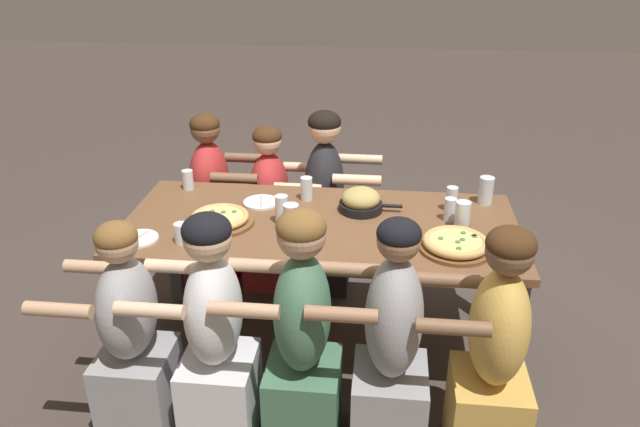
{
  "coord_description": "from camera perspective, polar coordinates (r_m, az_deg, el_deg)",
  "views": [
    {
      "loc": [
        0.31,
        -2.82,
        2.17
      ],
      "look_at": [
        0.0,
        0.0,
        0.83
      ],
      "focal_mm": 35.0,
      "sensor_mm": 36.0,
      "label": 1
    }
  ],
  "objects": [
    {
      "name": "diner_far_midleft",
      "position": [
        3.95,
        -4.53,
        -0.16
      ],
      "size": [
        0.51,
        0.4,
        1.06
      ],
      "rotation": [
        0.0,
        0.0,
        -1.57
      ],
      "color": "#B22D2D",
      "rests_on": "ground"
    },
    {
      "name": "pizza_board_main",
      "position": [
        3.18,
        -9.14,
        -0.48
      ],
      "size": [
        0.34,
        0.34,
        0.05
      ],
      "color": "brown",
      "rests_on": "dining_table"
    },
    {
      "name": "drinking_glass_d",
      "position": [
        3.02,
        -12.57,
        -1.88
      ],
      "size": [
        0.06,
        0.06,
        0.1
      ],
      "color": "silver",
      "rests_on": "dining_table"
    },
    {
      "name": "drinking_glass_e",
      "position": [
        3.15,
        12.87,
        -0.34
      ],
      "size": [
        0.07,
        0.07,
        0.15
      ],
      "color": "silver",
      "rests_on": "dining_table"
    },
    {
      "name": "drinking_glass_b",
      "position": [
        3.07,
        -2.66,
        -0.5
      ],
      "size": [
        0.08,
        0.08,
        0.14
      ],
      "color": "silver",
      "rests_on": "dining_table"
    },
    {
      "name": "diner_near_right",
      "position": [
        2.75,
        15.54,
        -12.73
      ],
      "size": [
        0.51,
        0.4,
        1.13
      ],
      "rotation": [
        0.0,
        0.0,
        1.57
      ],
      "color": "gold",
      "rests_on": "ground"
    },
    {
      "name": "drinking_glass_i",
      "position": [
        3.23,
        11.79,
        0.23
      ],
      "size": [
        0.06,
        0.06,
        0.12
      ],
      "color": "silver",
      "rests_on": "dining_table"
    },
    {
      "name": "skillet_bowl",
      "position": [
        3.28,
        3.77,
        1.14
      ],
      "size": [
        0.33,
        0.23,
        0.13
      ],
      "color": "black",
      "rests_on": "dining_table"
    },
    {
      "name": "diner_near_midright",
      "position": [
        2.71,
        6.5,
        -12.54
      ],
      "size": [
        0.51,
        0.4,
        1.14
      ],
      "rotation": [
        0.0,
        0.0,
        1.57
      ],
      "color": "#99999E",
      "rests_on": "ground"
    },
    {
      "name": "drinking_glass_g",
      "position": [
        3.4,
        -1.25,
        2.17
      ],
      "size": [
        0.06,
        0.06,
        0.13
      ],
      "color": "silver",
      "rests_on": "dining_table"
    },
    {
      "name": "drinking_glass_f",
      "position": [
        3.47,
        14.92,
        1.9
      ],
      "size": [
        0.08,
        0.08,
        0.15
      ],
      "color": "silver",
      "rests_on": "dining_table"
    },
    {
      "name": "empty_plate_b",
      "position": [
        3.11,
        -16.23,
        -2.22
      ],
      "size": [
        0.19,
        0.19,
        0.02
      ],
      "color": "white",
      "rests_on": "dining_table"
    },
    {
      "name": "diner_far_center",
      "position": [
        3.88,
        0.44,
        0.38
      ],
      "size": [
        0.51,
        0.4,
        1.17
      ],
      "rotation": [
        0.0,
        0.0,
        -1.57
      ],
      "color": "#232328",
      "rests_on": "ground"
    },
    {
      "name": "drinking_glass_c",
      "position": [
        3.62,
        -12.0,
        3.04
      ],
      "size": [
        0.06,
        0.06,
        0.11
      ],
      "color": "silver",
      "rests_on": "dining_table"
    },
    {
      "name": "diner_near_left",
      "position": [
        2.94,
        -16.87,
        -11.14
      ],
      "size": [
        0.51,
        0.4,
        1.07
      ],
      "rotation": [
        0.0,
        0.0,
        1.57
      ],
      "color": "#99999E",
      "rests_on": "ground"
    },
    {
      "name": "empty_plate_a",
      "position": [
        3.39,
        -5.4,
        1.02
      ],
      "size": [
        0.19,
        0.19,
        0.02
      ],
      "color": "white",
      "rests_on": "dining_table"
    },
    {
      "name": "ground_plane",
      "position": [
        3.57,
        -0.0,
        -12.1
      ],
      "size": [
        18.0,
        18.0,
        0.0
      ],
      "primitive_type": "plane",
      "color": "#423833",
      "rests_on": "ground"
    },
    {
      "name": "pizza_board_second",
      "position": [
        2.96,
        12.29,
        -2.74
      ],
      "size": [
        0.34,
        0.34,
        0.06
      ],
      "color": "brown",
      "rests_on": "dining_table"
    },
    {
      "name": "drinking_glass_a",
      "position": [
        3.34,
        11.93,
        1.17
      ],
      "size": [
        0.06,
        0.06,
        0.13
      ],
      "color": "silver",
      "rests_on": "dining_table"
    },
    {
      "name": "drinking_glass_h",
      "position": [
        3.13,
        -3.54,
        0.37
      ],
      "size": [
        0.07,
        0.07,
        0.15
      ],
      "color": "silver",
      "rests_on": "dining_table"
    },
    {
      "name": "diner_far_left",
      "position": [
        4.02,
        -9.83,
        0.5
      ],
      "size": [
        0.51,
        0.4,
        1.13
      ],
      "rotation": [
        0.0,
        0.0,
        -1.57
      ],
      "color": "#B22D2D",
      "rests_on": "ground"
    },
    {
      "name": "diner_near_center",
      "position": [
        2.72,
        -1.63,
        -11.75
      ],
      "size": [
        0.51,
        0.4,
        1.16
      ],
      "rotation": [
        0.0,
        0.0,
        1.57
      ],
      "color": "#477556",
      "rests_on": "ground"
    },
    {
      "name": "diner_near_midleft",
      "position": [
        2.8,
        -9.56,
        -11.34
      ],
      "size": [
        0.51,
        0.4,
        1.12
      ],
      "rotation": [
        0.0,
        0.0,
        1.57
      ],
      "color": "silver",
      "rests_on": "ground"
    },
    {
      "name": "dining_table",
      "position": [
        3.2,
        -0.0,
        -2.18
      ],
      "size": [
        2.0,
        0.91,
        0.78
      ],
      "color": "brown",
      "rests_on": "ground"
    }
  ]
}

